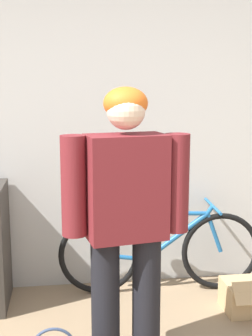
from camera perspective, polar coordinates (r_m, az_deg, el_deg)
name	(u,v)px	position (r m, az deg, el deg)	size (l,w,h in m)	color
wall_back	(85,129)	(3.75, -5.00, 4.81)	(8.00, 0.07, 2.60)	silver
person	(126,211)	(2.65, 0.00, -5.30)	(0.72, 0.32, 1.64)	black
bicycle	(160,250)	(3.79, 4.20, -9.97)	(1.62, 0.46, 0.71)	black
cardboard_box	(249,296)	(3.68, 14.72, -14.87)	(0.37, 0.36, 0.28)	tan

